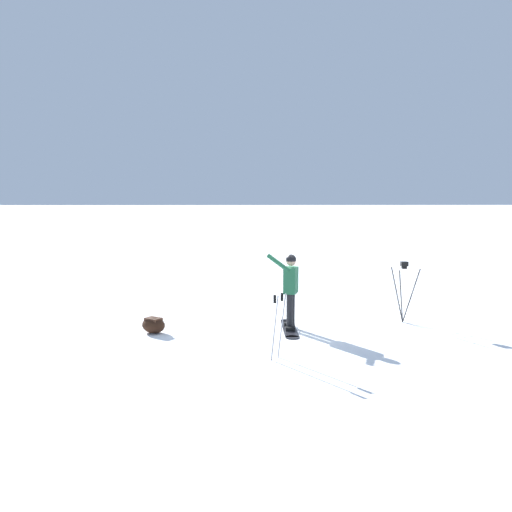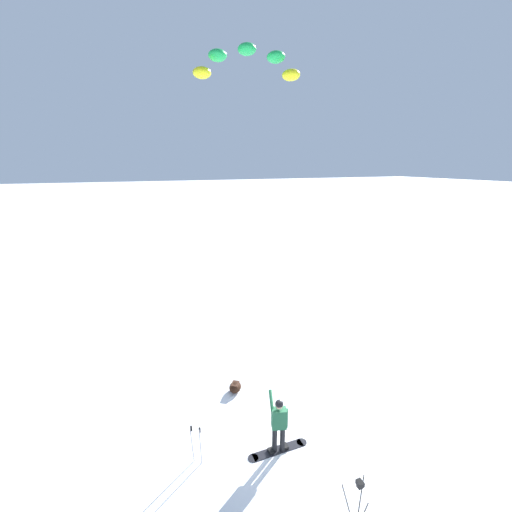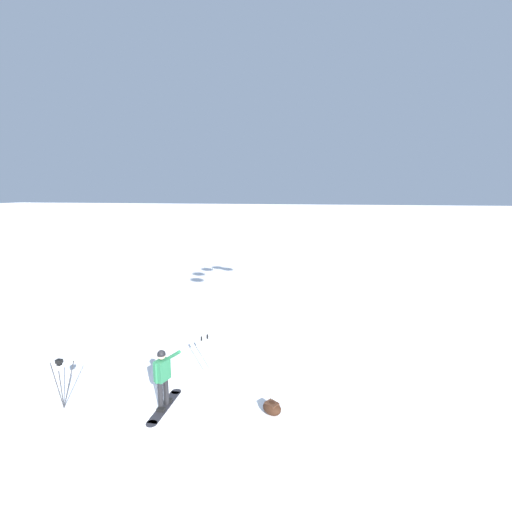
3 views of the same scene
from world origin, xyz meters
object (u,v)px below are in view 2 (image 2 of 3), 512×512
at_px(snowboard, 278,450).
at_px(ski_poles, 196,440).
at_px(gear_bag_large, 235,387).
at_px(snowboarder, 279,421).
at_px(camera_tripod, 358,497).
at_px(traction_kite, 247,62).

distance_m(snowboard, ski_poles, 2.36).
height_order(snowboard, gear_bag_large, gear_bag_large).
bearing_deg(snowboarder, ski_poles, -10.87).
bearing_deg(camera_tripod, traction_kite, -98.60).
distance_m(snowboarder, gear_bag_large, 3.06).
xyz_separation_m(camera_tripod, ski_poles, (2.76, -3.07, -0.22)).
bearing_deg(snowboarder, traction_kite, -105.34).
relative_size(snowboarder, ski_poles, 1.42).
relative_size(snowboard, camera_tripod, 1.26).
xyz_separation_m(snowboarder, snowboard, (-0.00, -0.02, -0.98)).
height_order(snowboarder, ski_poles, snowboarder).
distance_m(snowboarder, traction_kite, 13.49).
xyz_separation_m(traction_kite, camera_tripod, (1.58, 10.45, -10.80)).
bearing_deg(snowboarder, camera_tripod, 101.90).
relative_size(snowboard, ski_poles, 1.51).
distance_m(snowboard, traction_kite, 14.28).
bearing_deg(snowboard, ski_poles, -10.43).
distance_m(camera_tripod, ski_poles, 4.13).
bearing_deg(gear_bag_large, snowboarder, 94.86).
distance_m(snowboard, gear_bag_large, 2.94).
height_order(gear_bag_large, ski_poles, ski_poles).
distance_m(traction_kite, ski_poles, 13.95).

